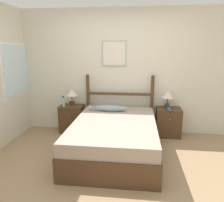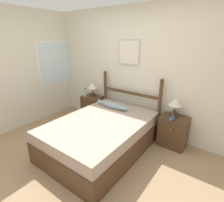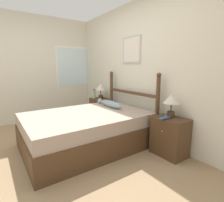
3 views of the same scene
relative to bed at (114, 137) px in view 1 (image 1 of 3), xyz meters
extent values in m
plane|color=#9E7F5B|center=(0.05, -0.62, -0.28)|extent=(16.00, 16.00, 0.00)
cube|color=beige|center=(0.05, 1.11, 0.99)|extent=(6.40, 0.06, 2.55)
cube|color=#ADB7B2|center=(-0.12, 1.07, 1.37)|extent=(0.51, 0.02, 0.52)
cube|color=silver|center=(-0.12, 1.06, 1.37)|extent=(0.45, 0.01, 0.46)
cube|color=white|center=(-2.04, 0.70, 1.06)|extent=(0.01, 1.03, 1.06)
cube|color=silver|center=(-2.04, 0.70, 1.06)|extent=(0.01, 0.95, 0.98)
cube|color=#4C331E|center=(0.00, 0.00, -0.10)|extent=(1.40, 2.00, 0.37)
cube|color=tan|center=(0.00, 0.00, 0.19)|extent=(1.36, 1.96, 0.20)
cylinder|color=#4C331E|center=(-0.67, 0.97, 0.30)|extent=(0.07, 0.07, 1.16)
sphere|color=#4C331E|center=(-0.67, 0.97, 0.92)|extent=(0.08, 0.08, 0.08)
cylinder|color=#4C331E|center=(0.67, 0.97, 0.30)|extent=(0.07, 0.07, 1.16)
sphere|color=#4C331E|center=(0.67, 0.97, 0.92)|extent=(0.08, 0.08, 0.08)
cube|color=#4C331E|center=(0.00, 0.97, 0.56)|extent=(1.34, 0.05, 0.05)
cube|color=#4C331E|center=(-1.01, 0.87, 0.01)|extent=(0.49, 0.35, 0.58)
sphere|color=tan|center=(-1.01, 0.68, 0.14)|extent=(0.02, 0.02, 0.02)
cube|color=#4C331E|center=(1.01, 0.87, 0.01)|extent=(0.49, 0.35, 0.58)
sphere|color=tan|center=(1.01, 0.68, 0.14)|extent=(0.02, 0.02, 0.02)
cylinder|color=#422D1E|center=(-0.99, 0.88, 0.35)|extent=(0.11, 0.11, 0.09)
cylinder|color=#422D1E|center=(-0.99, 0.88, 0.45)|extent=(0.02, 0.02, 0.12)
cone|color=beige|center=(-0.99, 0.88, 0.59)|extent=(0.25, 0.25, 0.14)
cylinder|color=#422D1E|center=(0.97, 0.91, 0.35)|extent=(0.11, 0.11, 0.09)
cylinder|color=#422D1E|center=(0.97, 0.91, 0.45)|extent=(0.02, 0.02, 0.12)
cone|color=beige|center=(0.97, 0.91, 0.59)|extent=(0.25, 0.25, 0.14)
cylinder|color=#99C699|center=(-1.15, 0.78, 0.40)|extent=(0.06, 0.06, 0.19)
sphere|color=#333338|center=(-1.15, 0.78, 0.51)|extent=(0.04, 0.04, 0.04)
ellipsoid|color=#335684|center=(0.99, 0.76, 0.32)|extent=(0.08, 0.24, 0.04)
cylinder|color=#997F56|center=(0.99, 0.76, 0.42)|extent=(0.01, 0.01, 0.17)
ellipsoid|color=#8499A3|center=(-0.15, 0.59, 0.35)|extent=(0.66, 0.13, 0.12)
cone|color=#8499A3|center=(-0.51, 0.59, 0.35)|extent=(0.08, 0.11, 0.11)
camera|label=1|loc=(0.37, -3.44, 1.49)|focal=35.00mm
camera|label=2|loc=(1.79, -2.11, 1.65)|focal=28.00mm
camera|label=3|loc=(2.55, -1.27, 1.03)|focal=28.00mm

